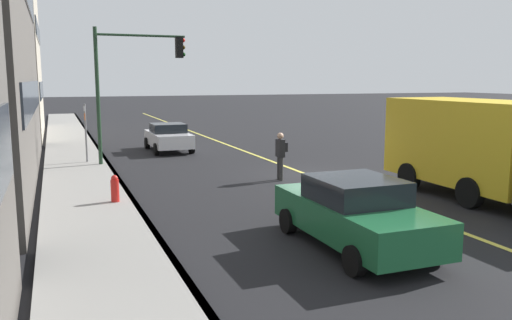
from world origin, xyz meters
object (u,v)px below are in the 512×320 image
at_px(truck_yellow, 490,148).
at_px(fire_hydrant, 115,191).
at_px(car_green, 355,213).
at_px(car_white, 168,137).
at_px(traffic_light_mast, 132,73).
at_px(street_sign_post, 86,129).
at_px(pedestrian_with_backpack, 281,152).

xyz_separation_m(truck_yellow, fire_hydrant, (3.30, 10.70, -1.15)).
height_order(car_green, car_white, car_green).
bearing_deg(car_white, traffic_light_mast, 150.53).
bearing_deg(car_white, fire_hydrant, 160.92).
bearing_deg(street_sign_post, pedestrian_with_backpack, -133.49).
distance_m(truck_yellow, street_sign_post, 15.83).
distance_m(traffic_light_mast, fire_hydrant, 8.21).
bearing_deg(truck_yellow, pedestrian_with_backpack, 40.89).
xyz_separation_m(car_green, car_white, (17.08, 0.58, -0.06)).
xyz_separation_m(car_green, traffic_light_mast, (12.99, 2.90, 3.17)).
xyz_separation_m(traffic_light_mast, street_sign_post, (0.82, 1.92, -2.39)).
relative_size(car_white, truck_yellow, 0.52).
bearing_deg(truck_yellow, traffic_light_mast, 40.70).
height_order(car_green, fire_hydrant, car_green).
distance_m(truck_yellow, traffic_light_mast, 14.13).
height_order(traffic_light_mast, fire_hydrant, traffic_light_mast).
height_order(pedestrian_with_backpack, fire_hydrant, pedestrian_with_backpack).
height_order(car_white, pedestrian_with_backpack, pedestrian_with_backpack).
height_order(truck_yellow, pedestrian_with_backpack, truck_yellow).
distance_m(pedestrian_with_backpack, street_sign_post, 8.89).
xyz_separation_m(car_white, pedestrian_with_backpack, (-9.38, -2.21, 0.31)).
relative_size(pedestrian_with_backpack, traffic_light_mast, 0.30).
relative_size(truck_yellow, fire_hydrant, 8.41).
height_order(car_white, traffic_light_mast, traffic_light_mast).
relative_size(traffic_light_mast, street_sign_post, 2.18).
relative_size(car_green, traffic_light_mast, 0.79).
bearing_deg(street_sign_post, truck_yellow, -135.96).
xyz_separation_m(pedestrian_with_backpack, fire_hydrant, (-1.97, 6.13, -0.57)).
relative_size(truck_yellow, pedestrian_with_backpack, 4.50).
distance_m(traffic_light_mast, street_sign_post, 3.17).
bearing_deg(fire_hydrant, traffic_light_mast, -12.54).
relative_size(car_green, pedestrian_with_backpack, 2.59).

